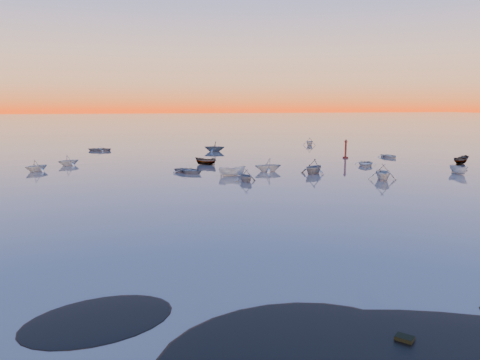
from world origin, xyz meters
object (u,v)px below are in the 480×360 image
object	(u,v)px
boat_near_left	(189,173)
boat_near_right	(246,181)
boat_near_center	(232,176)
channel_marker	(346,150)

from	to	relation	value
boat_near_left	boat_near_right	world-z (taller)	boat_near_right
boat_near_left	boat_near_center	bearing A→B (deg)	-75.31
channel_marker	boat_near_left	bearing A→B (deg)	-158.10
boat_near_left	boat_near_center	distance (m)	6.27
boat_near_left	boat_near_center	xyz separation A→B (m)	(5.15, -3.59, 0.00)
boat_near_center	channel_marker	distance (m)	27.03
boat_near_right	channel_marker	distance (m)	29.26
boat_near_right	boat_near_center	bearing A→B (deg)	-89.28
boat_near_right	channel_marker	size ratio (longest dim) A/B	0.96
boat_near_left	boat_near_right	xyz separation A→B (m)	(5.88, -8.22, 0.00)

